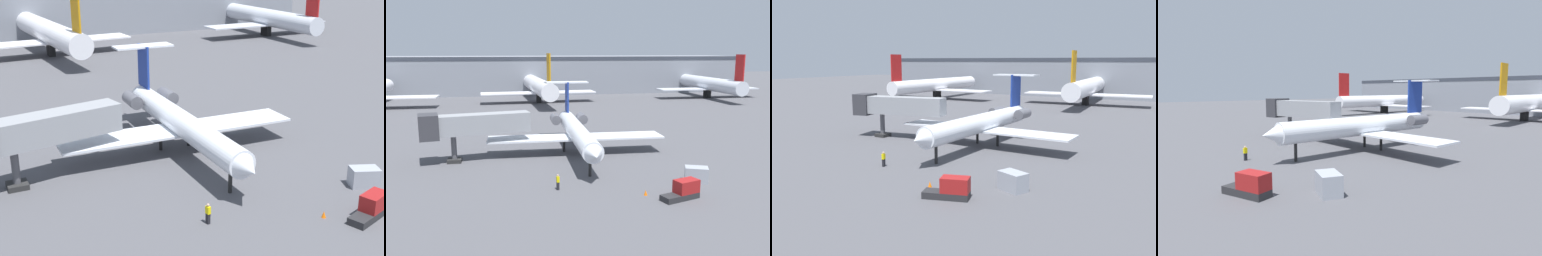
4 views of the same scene
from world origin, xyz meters
TOP-DOWN VIEW (x-y plane):
  - ground_plane at (0.00, 0.00)m, footprint 400.00×400.00m
  - regional_jet at (3.92, -0.28)m, footprint 24.85×28.25m
  - jet_bridge at (-10.73, -1.79)m, footprint 14.54×5.61m
  - ground_crew_marshaller at (-0.70, -15.28)m, footprint 0.32×0.43m
  - baggage_tug_lead at (11.21, -20.10)m, footprint 4.24×2.57m
  - cargo_container_uld at (14.86, -15.50)m, footprint 2.91×2.44m
  - traffic_cone_near at (7.86, -18.53)m, footprint 0.36×0.36m
  - terminal_building at (0.00, 88.25)m, footprint 150.60×24.92m
  - parked_airliner_west_mid at (3.67, 57.67)m, footprint 32.04×37.98m
  - parked_airliner_centre at (55.96, 59.97)m, footprint 31.37×37.34m

SIDE VIEW (x-z plane):
  - ground_plane at x=0.00m, z-range -0.10..0.00m
  - traffic_cone_near at x=7.86m, z-range 0.00..0.55m
  - baggage_tug_lead at x=11.21m, z-range -0.11..1.79m
  - ground_crew_marshaller at x=-0.70m, z-range 0.01..1.70m
  - cargo_container_uld at x=14.86m, z-range 0.00..1.73m
  - regional_jet at x=3.92m, z-range -1.38..8.08m
  - parked_airliner_centre at x=55.96m, z-range -2.40..10.98m
  - parked_airliner_west_mid at x=3.67m, z-range -2.40..11.38m
  - jet_bridge at x=-10.73m, z-range 1.56..8.09m
  - terminal_building at x=0.00m, z-range 0.01..12.43m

